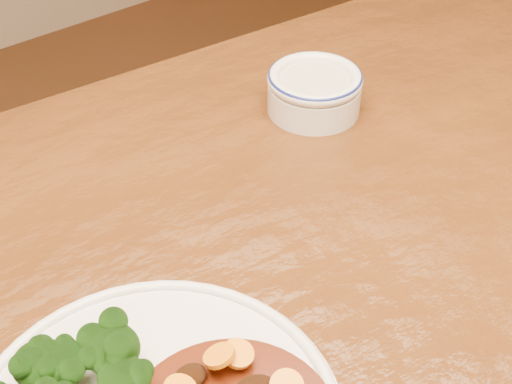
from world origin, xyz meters
TOP-DOWN VIEW (x-y plane):
  - dining_table at (0.00, 0.00)m, footprint 1.58×1.03m
  - dip_bowl at (0.24, 0.22)m, footprint 0.11×0.11m

SIDE VIEW (x-z plane):
  - dining_table at x=0.00m, z-range 0.30..1.05m
  - dip_bowl at x=0.24m, z-range 0.75..0.80m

